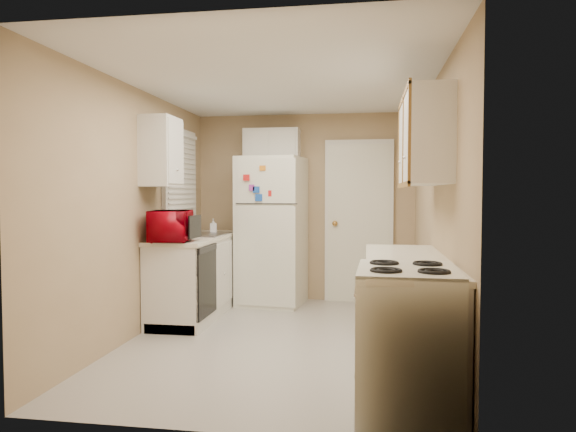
# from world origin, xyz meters

# --- Properties ---
(floor) EXTENTS (3.80, 3.80, 0.00)m
(floor) POSITION_xyz_m (0.00, 0.00, 0.00)
(floor) COLOR beige
(floor) RESTS_ON ground
(ceiling) EXTENTS (3.80, 3.80, 0.00)m
(ceiling) POSITION_xyz_m (0.00, 0.00, 2.40)
(ceiling) COLOR white
(ceiling) RESTS_ON floor
(wall_left) EXTENTS (3.80, 3.80, 0.00)m
(wall_left) POSITION_xyz_m (-1.40, 0.00, 1.20)
(wall_left) COLOR tan
(wall_left) RESTS_ON floor
(wall_right) EXTENTS (3.80, 3.80, 0.00)m
(wall_right) POSITION_xyz_m (1.40, 0.00, 1.20)
(wall_right) COLOR tan
(wall_right) RESTS_ON floor
(wall_back) EXTENTS (2.80, 2.80, 0.00)m
(wall_back) POSITION_xyz_m (0.00, 1.90, 1.20)
(wall_back) COLOR tan
(wall_back) RESTS_ON floor
(wall_front) EXTENTS (2.80, 2.80, 0.00)m
(wall_front) POSITION_xyz_m (0.00, -1.90, 1.20)
(wall_front) COLOR tan
(wall_front) RESTS_ON floor
(left_counter) EXTENTS (0.60, 1.80, 0.90)m
(left_counter) POSITION_xyz_m (-1.10, 0.90, 0.45)
(left_counter) COLOR silver
(left_counter) RESTS_ON floor
(dishwasher) EXTENTS (0.03, 0.58, 0.72)m
(dishwasher) POSITION_xyz_m (-0.81, 0.30, 0.49)
(dishwasher) COLOR black
(dishwasher) RESTS_ON floor
(sink) EXTENTS (0.54, 0.74, 0.16)m
(sink) POSITION_xyz_m (-1.10, 1.05, 0.86)
(sink) COLOR gray
(sink) RESTS_ON left_counter
(microwave) EXTENTS (0.61, 0.42, 0.37)m
(microwave) POSITION_xyz_m (-1.15, 0.21, 1.05)
(microwave) COLOR #9A000E
(microwave) RESTS_ON left_counter
(soap_bottle) EXTENTS (0.10, 0.10, 0.17)m
(soap_bottle) POSITION_xyz_m (-1.06, 1.36, 1.00)
(soap_bottle) COLOR beige
(soap_bottle) RESTS_ON left_counter
(window_blinds) EXTENTS (0.10, 0.98, 1.08)m
(window_blinds) POSITION_xyz_m (-1.36, 1.05, 1.60)
(window_blinds) COLOR silver
(window_blinds) RESTS_ON wall_left
(upper_cabinet_left) EXTENTS (0.30, 0.45, 0.70)m
(upper_cabinet_left) POSITION_xyz_m (-1.25, 0.22, 1.80)
(upper_cabinet_left) COLOR silver
(upper_cabinet_left) RESTS_ON wall_left
(refrigerator) EXTENTS (0.83, 0.81, 1.83)m
(refrigerator) POSITION_xyz_m (-0.37, 1.57, 0.91)
(refrigerator) COLOR silver
(refrigerator) RESTS_ON floor
(cabinet_over_fridge) EXTENTS (0.70, 0.30, 0.40)m
(cabinet_over_fridge) POSITION_xyz_m (-0.40, 1.75, 2.00)
(cabinet_over_fridge) COLOR silver
(cabinet_over_fridge) RESTS_ON wall_back
(interior_door) EXTENTS (0.86, 0.06, 2.08)m
(interior_door) POSITION_xyz_m (0.70, 1.86, 1.02)
(interior_door) COLOR silver
(interior_door) RESTS_ON floor
(right_counter) EXTENTS (0.60, 2.00, 0.90)m
(right_counter) POSITION_xyz_m (1.10, -0.80, 0.45)
(right_counter) COLOR silver
(right_counter) RESTS_ON floor
(stove) EXTENTS (0.64, 0.78, 0.92)m
(stove) POSITION_xyz_m (1.06, -1.42, 0.46)
(stove) COLOR silver
(stove) RESTS_ON floor
(upper_cabinet_right) EXTENTS (0.30, 1.20, 0.70)m
(upper_cabinet_right) POSITION_xyz_m (1.25, -0.50, 1.80)
(upper_cabinet_right) COLOR silver
(upper_cabinet_right) RESTS_ON wall_right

